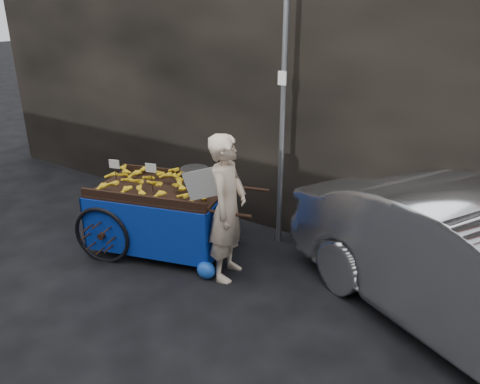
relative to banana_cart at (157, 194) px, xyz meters
The scene contains 6 objects.
ground 1.33m from the banana_cart, ahead, with size 80.00×80.00×0.00m, color black.
building_wall 3.28m from the banana_cart, 59.93° to the left, with size 13.50×2.00×5.00m.
street_pole 2.11m from the banana_cart, 40.89° to the left, with size 0.12×0.10×4.00m.
banana_cart is the anchor object (origin of this frame).
vendor 1.26m from the banana_cart, ahead, with size 0.83×0.79×1.90m.
plastic_bag 1.32m from the banana_cart, 14.65° to the right, with size 0.26×0.21×0.23m, color blue.
Camera 1 is at (3.36, -4.16, 3.32)m, focal length 35.00 mm.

